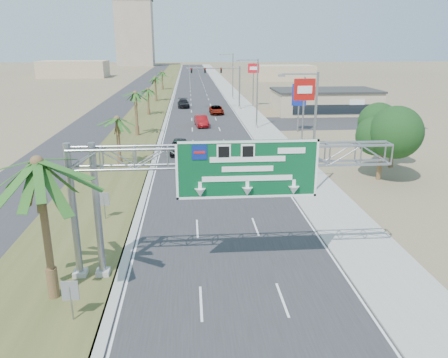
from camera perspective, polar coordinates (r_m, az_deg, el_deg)
road at (r=122.06m, az=-3.47°, el=11.57°), size 12.00×300.00×0.02m
sidewalk_right at (r=122.51m, az=0.59°, el=11.64°), size 4.00×300.00×0.10m
median_grass at (r=122.27m, az=-8.25°, el=11.46°), size 7.00×300.00×0.12m
opposing_road at (r=122.91m, az=-11.57°, el=11.30°), size 8.00×300.00×0.02m
sign_gantry at (r=22.23m, az=-1.06°, el=1.61°), size 16.75×1.24×7.50m
palm_near at (r=21.24m, az=-23.23°, el=1.89°), size 5.70×5.70×8.35m
palm_row_b at (r=44.60m, az=-13.82°, el=7.54°), size 3.99×3.99×5.95m
palm_row_c at (r=60.21m, az=-11.53°, el=10.83°), size 3.99×3.99×6.75m
palm_row_d at (r=78.14m, az=-9.95°, el=11.40°), size 3.99×3.99×5.45m
palm_row_e at (r=96.95m, az=-8.97°, el=12.94°), size 3.99×3.99×6.15m
palm_row_f at (r=121.87m, az=-8.11°, el=13.64°), size 3.99×3.99×5.75m
streetlight_near at (r=35.57m, az=11.35°, el=4.98°), size 3.27×0.44×10.00m
streetlight_mid at (r=64.59m, az=4.17°, el=10.67°), size 3.27×0.44×10.00m
streetlight_far at (r=100.18m, az=1.04°, el=13.04°), size 3.27×0.44×10.00m
signal_mast at (r=84.06m, az=0.64°, el=12.34°), size 10.28×0.71×8.00m
store_building at (r=81.79m, az=13.02°, el=9.77°), size 18.00×10.00×4.00m
oak_near at (r=41.94m, az=20.10°, el=5.88°), size 4.50×4.50×6.80m
oak_far at (r=46.89m, az=21.39°, el=5.96°), size 3.50×3.50×5.60m
median_signback_a at (r=21.13m, az=-19.43°, el=-13.95°), size 0.75×0.08×2.08m
median_signback_b at (r=31.89m, az=-15.41°, el=-2.80°), size 0.75×0.08×2.08m
tower_distant at (r=263.17m, az=-11.57°, el=18.12°), size 20.00×16.00×35.00m
building_distant_left at (r=176.90m, az=-19.00°, el=13.42°), size 24.00×14.00×6.00m
building_distant_right at (r=155.15m, az=7.74°, el=13.58°), size 20.00×12.00×5.00m
car_left_lane at (r=50.21m, az=-5.89°, el=4.26°), size 2.17×4.99×1.68m
car_mid_lane at (r=66.88m, az=-2.97°, el=7.56°), size 2.21×5.08×1.62m
car_right_lane at (r=79.00m, az=-1.00°, el=9.01°), size 2.44×5.17×1.43m
car_far at (r=87.78m, az=-5.33°, el=9.82°), size 2.48×5.55×1.58m
pole_sign_red_near at (r=50.67m, az=10.44°, el=10.90°), size 2.41×0.47×8.54m
pole_sign_blue at (r=62.91m, az=9.79°, el=10.56°), size 1.95×1.10×6.91m
pole_sign_red_far at (r=87.87m, az=3.88°, el=13.78°), size 2.22×0.70×8.57m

